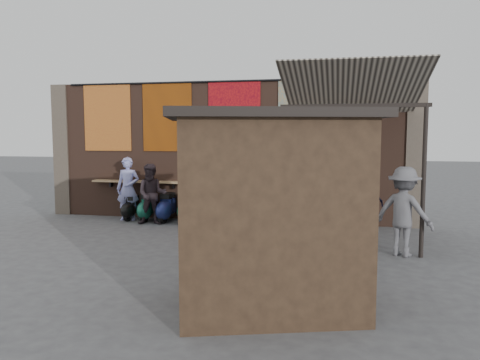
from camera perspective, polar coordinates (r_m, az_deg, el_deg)
The scene contains 35 objects.
ground at distance 11.27m, azimuth -5.01°, elevation -7.24°, with size 70.00×70.00×0.00m, color #474749.
brick_wall at distance 13.60m, azimuth -1.75°, elevation 3.51°, with size 10.00×0.40×4.00m, color brown.
pier_left at distance 15.67m, azimuth -20.59°, elevation 3.44°, with size 0.50×0.50×4.00m, color #4C4238.
pier_right at distance 13.35m, azimuth 20.52°, elevation 3.11°, with size 0.50×0.50×4.00m, color #4C4238.
eating_counter at distance 13.30m, azimuth -2.12°, elevation -0.43°, with size 8.00×0.32×0.05m, color #9E7A51.
shelf_box at distance 13.14m, azimuth 0.06°, elevation 0.12°, with size 0.59×0.27×0.23m, color white.
tapestry_redgold at distance 14.67m, azimuth -15.87°, elevation 7.36°, with size 1.50×0.02×2.00m, color maroon.
tapestry_sun at distance 13.89m, azimuth -8.87°, elevation 7.62°, with size 1.50×0.02×2.00m, color orange.
tapestry_orange at distance 13.31m, azimuth -0.72°, elevation 7.77°, with size 1.50×0.02×2.00m, color red.
tapestry_multi at distance 13.02m, azimuth 7.98°, elevation 7.77°, with size 1.50×0.02×2.00m, color teal.
hang_rail at distance 13.44m, azimuth -2.01°, elevation 11.94°, with size 0.06×0.06×9.50m, color black.
scooter_stool_0 at distance 14.03m, azimuth -13.15°, elevation -3.34°, with size 0.33×0.74×0.70m, color black, non-canonical shape.
scooter_stool_1 at distance 13.78m, azimuth -11.17°, elevation -3.30°, with size 0.37×0.82×0.78m, color #165944, non-canonical shape.
scooter_stool_2 at distance 13.54m, azimuth -8.93°, elevation -3.35°, with size 0.38×0.86×0.81m, color navy, non-canonical shape.
scooter_stool_3 at distance 13.37m, azimuth -6.34°, elevation -3.36°, with size 0.40×0.89×0.84m, color #0E4A2B, non-canonical shape.
scooter_stool_4 at distance 13.17m, azimuth -3.88°, elevation -3.52°, with size 0.39×0.87×0.83m, color maroon, non-canonical shape.
scooter_stool_5 at distance 13.03m, azimuth -1.37°, elevation -3.88°, with size 0.33×0.74×0.70m, color navy, non-canonical shape.
scooter_stool_6 at distance 12.87m, azimuth 1.11°, elevation -3.67°, with size 0.40×0.89×0.85m, color #152250, non-canonical shape.
scooter_stool_7 at distance 12.77m, azimuth 3.75°, elevation -4.10°, with size 0.33×0.73×0.70m, color navy, non-canonical shape.
scooter_stool_8 at distance 12.78m, azimuth 6.63°, elevation -4.16°, with size 0.32×0.71×0.68m, color maroon, non-canonical shape.
scooter_stool_9 at distance 12.71m, azimuth 9.14°, elevation -3.99°, with size 0.37×0.83×0.79m, color black, non-canonical shape.
diner_left at distance 13.95m, azimuth -13.49°, elevation -1.04°, with size 0.67×0.44×1.84m, color #9B9EE2.
diner_right at distance 13.14m, azimuth -10.68°, elevation -1.72°, with size 0.82×0.64×1.69m, color #34282E.
shopper_navy at distance 10.87m, azimuth 14.17°, elevation -2.83°, with size 1.10×0.46×1.88m, color black.
shopper_grey at distance 10.16m, azimuth 19.33°, elevation -3.65°, with size 1.19×0.69×1.85m, color slate.
shopper_tan at distance 10.90m, azimuth 9.28°, elevation -3.48°, with size 0.77×0.50×1.59m, color #7A6A4E.
market_stall at distance 6.73m, azimuth 3.53°, elevation -4.24°, with size 2.51×1.88×2.71m, color black.
stall_roof at distance 6.63m, azimuth 3.60°, elevation 7.91°, with size 2.81×2.16×0.12m, color black.
stall_sign at distance 7.61m, azimuth 2.45°, elevation 1.55°, with size 1.20×0.04×0.50m, color gold.
stall_shelf at distance 7.74m, azimuth 2.42°, elevation -5.68°, with size 2.08×0.10×0.06m, color #473321.
awning_canvas at distance 11.44m, azimuth 13.55°, elevation 10.72°, with size 3.20×3.40×0.03m, color beige.
awning_ledger at distance 13.07m, azimuth 13.41°, elevation 11.84°, with size 3.30×0.08×0.12m, color #33261C.
awning_header at distance 9.91m, azimuth 13.70°, elevation 8.79°, with size 3.00×0.08×0.08m, color black.
awning_post_left at distance 10.01m, azimuth 5.46°, elevation 0.12°, with size 0.09×0.09×3.10m, color black.
awning_post_right at distance 10.08m, azimuth 21.48°, elevation -0.21°, with size 0.09×0.09×3.10m, color black.
Camera 1 is at (3.24, -10.49, 2.52)m, focal length 35.00 mm.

